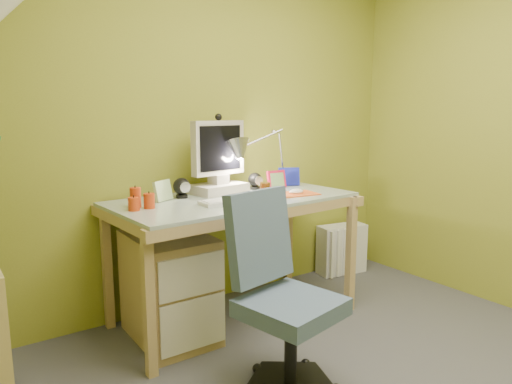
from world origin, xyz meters
TOP-DOWN VIEW (x-y plane):
  - wall_back at (0.00, 1.60)m, footprint 3.20×0.01m
  - desk at (-0.01, 1.23)m, footprint 1.51×0.82m
  - monitor at (-0.01, 1.41)m, footprint 0.41×0.27m
  - speaker_left at (-0.28, 1.39)m, footprint 0.11×0.11m
  - speaker_right at (0.26, 1.39)m, footprint 0.10×0.10m
  - keyboard at (-0.09, 1.09)m, footprint 0.42×0.14m
  - mousepad at (0.37, 1.09)m, footprint 0.28×0.22m
  - mouse at (0.37, 1.09)m, footprint 0.11×0.08m
  - amber_tumbler at (0.17, 1.15)m, footprint 0.08×0.08m
  - candle_cluster at (-0.61, 1.24)m, footprint 0.17×0.16m
  - photo_frame_red at (0.41, 1.35)m, footprint 0.14×0.02m
  - photo_frame_blue at (0.55, 1.39)m, footprint 0.14×0.09m
  - photo_frame_green at (-0.41, 1.37)m, footprint 0.13×0.09m
  - desk_lamp at (0.44, 1.41)m, footprint 0.57×0.34m
  - task_chair at (-0.21, 0.41)m, footprint 0.55×0.55m
  - radiator at (1.17, 1.46)m, footprint 0.42×0.22m

SIDE VIEW (x-z plane):
  - radiator at x=1.17m, z-range 0.00..0.40m
  - desk at x=-0.01m, z-range 0.00..0.79m
  - task_chair at x=-0.21m, z-range 0.00..0.84m
  - mousepad at x=0.37m, z-range 0.79..0.79m
  - keyboard at x=-0.09m, z-range 0.79..0.81m
  - mouse at x=0.37m, z-range 0.79..0.82m
  - amber_tumbler at x=0.17m, z-range 0.79..0.87m
  - candle_cluster at x=-0.61m, z-range 0.79..0.89m
  - speaker_right at x=0.26m, z-range 0.79..0.90m
  - photo_frame_green at x=-0.41m, z-range 0.79..0.91m
  - photo_frame_red at x=0.41m, z-range 0.79..0.91m
  - speaker_left at x=-0.28m, z-range 0.79..0.91m
  - photo_frame_blue at x=0.55m, z-range 0.79..0.91m
  - monitor at x=-0.01m, z-range 0.79..1.30m
  - desk_lamp at x=0.44m, z-range 0.79..1.36m
  - wall_back at x=0.00m, z-range 0.00..2.40m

